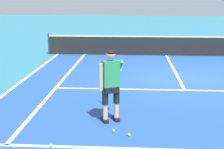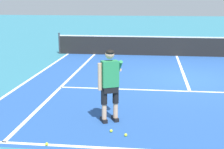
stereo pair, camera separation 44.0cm
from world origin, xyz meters
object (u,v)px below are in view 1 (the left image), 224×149
(tennis_ball_mid_court, at_px, (114,131))
(tennis_player, at_px, (111,81))
(tennis_ball_near_feet, at_px, (129,135))
(tennis_ball_by_baseline, at_px, (51,146))

(tennis_ball_mid_court, bearing_deg, tennis_player, 99.80)
(tennis_ball_mid_court, bearing_deg, tennis_ball_near_feet, -28.36)
(tennis_ball_near_feet, xyz_separation_m, tennis_ball_by_baseline, (-1.51, -0.64, 0.00))
(tennis_player, bearing_deg, tennis_ball_by_baseline, -126.00)
(tennis_ball_near_feet, relative_size, tennis_ball_mid_court, 1.00)
(tennis_player, xyz_separation_m, tennis_ball_by_baseline, (-1.07, -1.47, -0.96))
(tennis_ball_near_feet, bearing_deg, tennis_player, 118.26)
(tennis_ball_by_baseline, bearing_deg, tennis_ball_near_feet, 22.96)
(tennis_ball_by_baseline, height_order, tennis_ball_mid_court, same)
(tennis_ball_by_baseline, bearing_deg, tennis_ball_mid_court, 34.84)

